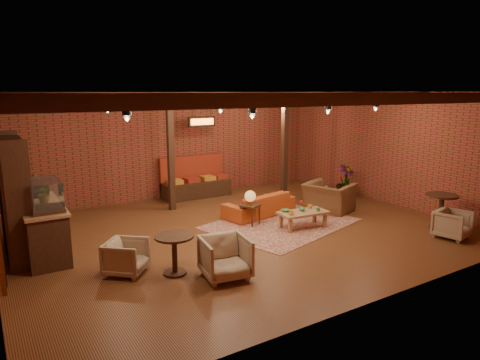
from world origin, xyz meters
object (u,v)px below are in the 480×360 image
armchair_a (126,255)px  armchair_right (329,193)px  round_table_right (441,206)px  sofa (259,204)px  plant_tall (348,148)px  side_table_lamp (250,199)px  armchair_far (453,223)px  coffee_table (302,213)px  armchair_b (225,256)px  round_table_left (174,248)px  side_table_book (322,188)px

armchair_a → armchair_right: size_ratio=0.57×
round_table_right → sofa: bearing=133.2°
sofa → plant_tall: (3.27, 0.13, 1.25)m
side_table_lamp → armchair_far: (3.30, -3.18, -0.31)m
coffee_table → armchair_b: 3.29m
sofa → coffee_table: 1.46m
armchair_right → plant_tall: (1.45, 0.81, 1.02)m
coffee_table → armchair_a: size_ratio=1.80×
coffee_table → round_table_right: size_ratio=1.46×
round_table_right → armchair_b: bearing=176.8°
armchair_right → plant_tall: plant_tall is taller
side_table_lamp → armchair_b: 3.10m
round_table_left → armchair_b: (0.69, -0.60, -0.08)m
sofa → side_table_book: sofa is taller
armchair_a → armchair_far: size_ratio=0.99×
armchair_far → plant_tall: (0.61, 3.86, 1.20)m
side_table_lamp → armchair_b: bearing=-131.2°
armchair_right → armchair_far: 3.17m
armchair_b → armchair_far: size_ratio=1.17×
armchair_b → plant_tall: 6.76m
coffee_table → armchair_b: size_ratio=1.52×
round_table_left → armchair_far: round_table_left is taller
side_table_lamp → armchair_a: (-3.46, -1.25, -0.31)m
side_table_book → armchair_a: bearing=-163.5°
round_table_left → round_table_right: size_ratio=0.86×
sofa → armchair_a: size_ratio=2.95×
side_table_book → plant_tall: (1.02, 0.05, 1.09)m
armchair_far → round_table_right: bearing=44.3°
side_table_lamp → plant_tall: 4.08m
armchair_b → sofa: bearing=56.2°
coffee_table → armchair_far: armchair_far is taller
side_table_lamp → armchair_a: 3.69m
armchair_a → armchair_right: armchair_right is taller
sofa → round_table_right: (3.01, -3.20, 0.27)m
sofa → plant_tall: 3.50m
coffee_table → round_table_left: (-3.65, -0.85, 0.13)m
side_table_lamp → armchair_right: (2.47, -0.12, -0.13)m
sofa → plant_tall: bearing=171.8°
round_table_left → armchair_b: armchair_b is taller
side_table_lamp → armchair_far: bearing=-43.9°
armchair_a → armchair_b: 1.79m
round_table_left → armchair_b: size_ratio=0.89×
armchair_b → coffee_table: bearing=35.3°
plant_tall → side_table_lamp: bearing=-170.1°
armchair_right → round_table_right: size_ratio=1.42×
armchair_right → plant_tall: size_ratio=0.39×
coffee_table → armchair_a: bearing=-175.0°
sofa → round_table_left: bearing=23.5°
side_table_book → armchair_far: armchair_far is taller
round_table_left → plant_tall: bearing=19.9°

